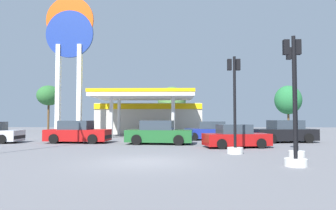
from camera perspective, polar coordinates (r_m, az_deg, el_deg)
ground_plane at (r=12.31m, az=-4.73°, el=-10.81°), size 90.00×90.00×0.00m
gas_station at (r=34.30m, az=-3.61°, el=-2.03°), size 11.85×12.62×4.35m
station_pole_sign at (r=31.48m, az=-18.35°, el=10.85°), size 4.71×0.56×13.85m
car_0 at (r=22.43m, az=-16.89°, el=-5.11°), size 4.54×2.22×1.59m
car_1 at (r=23.47m, az=21.29°, el=-4.89°), size 4.76×2.61×1.62m
car_2 at (r=18.51m, az=12.87°, el=-6.00°), size 4.12×2.31×1.39m
car_3 at (r=20.47m, az=-1.69°, el=-5.44°), size 4.68×2.43×1.61m
car_5 at (r=24.33m, az=8.21°, el=-5.07°), size 4.35×2.24×1.50m
traffic_signal_0 at (r=15.06m, az=23.21°, el=-2.67°), size 0.72×0.72×5.23m
traffic_signal_1 at (r=15.33m, az=12.67°, el=-3.00°), size 0.79×0.79×4.89m
traffic_signal_2 at (r=12.04m, az=23.08°, el=-3.02°), size 0.81×0.81×4.86m
tree_0 at (r=45.26m, az=-21.88°, el=1.67°), size 3.26×3.26×6.38m
tree_1 at (r=40.14m, az=0.73°, el=0.60°), size 3.77×3.77×6.01m
tree_2 at (r=44.71m, az=22.02°, el=0.89°), size 3.65×3.65×6.30m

